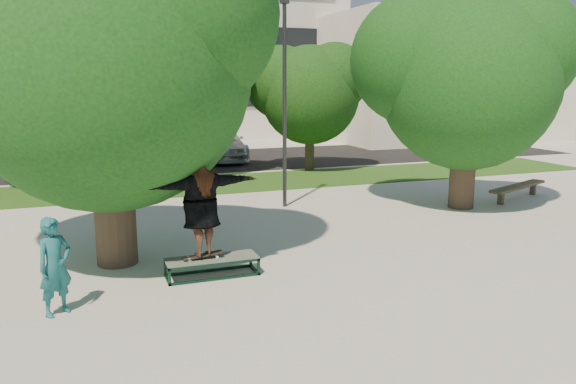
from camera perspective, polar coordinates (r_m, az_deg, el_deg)
name	(u,v)px	position (r m, az deg, el deg)	size (l,w,h in m)	color
ground	(319,256)	(12.46, 3.18, -6.50)	(120.00, 120.00, 0.00)	#ABA69E
grass_strip	(245,182)	(21.52, -4.42, 1.00)	(30.00, 4.00, 0.02)	#224F16
asphalt_strip	(188,162)	(27.57, -10.13, 3.07)	(40.00, 8.00, 0.01)	black
tree_left	(100,48)	(12.02, -18.57, 13.68)	(6.96, 5.95, 7.12)	#38281E
tree_right	(464,71)	(17.58, 17.48, 11.66)	(6.24, 5.33, 6.51)	#38281E
bg_tree_left	(22,83)	(22.04, -25.38, 9.96)	(5.28, 4.51, 5.77)	#38281E
bg_tree_mid	(175,76)	(23.27, -11.38, 11.49)	(5.76, 4.92, 6.24)	#38281E
bg_tree_right	(308,89)	(24.27, 2.04, 10.43)	(5.04, 4.31, 5.43)	#38281E
lamppost	(285,103)	(16.91, -0.35, 9.01)	(0.25, 0.15, 6.11)	#2D2D30
office_building	(115,21)	(43.17, -17.18, 16.23)	(30.00, 14.12, 16.00)	#BBB5AD
side_building	(435,79)	(39.99, 14.72, 11.06)	(15.00, 10.00, 8.00)	beige
grind_box	(212,267)	(11.25, -7.72, -7.53)	(1.80, 0.60, 0.38)	black
skater_rig	(201,209)	(10.90, -8.80, -1.71)	(2.33, 0.96, 1.92)	white
bystander	(55,266)	(9.94, -22.60, -6.99)	(0.60, 0.39, 1.64)	#1A6064
bench	(518,187)	(19.75, 22.33, 0.44)	(3.03, 1.58, 0.48)	brown
car_silver_a	(83,148)	(27.56, -20.11, 4.20)	(1.86, 4.62, 1.57)	#B5B6BA
car_dark	(107,148)	(27.24, -17.90, 4.32)	(1.71, 4.91, 1.62)	black
car_grey	(158,148)	(26.51, -13.04, 4.35)	(2.61, 5.66, 1.57)	#5B5B60
car_silver_b	(219,143)	(28.10, -7.02, 4.94)	(2.25, 5.53, 1.60)	silver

